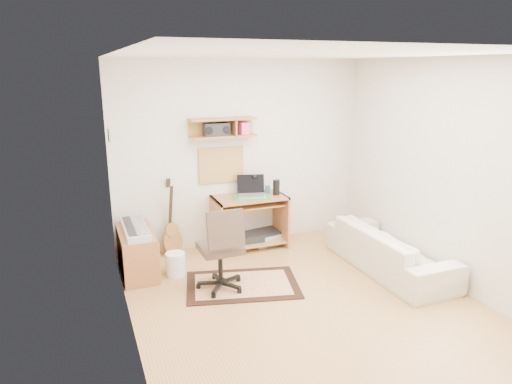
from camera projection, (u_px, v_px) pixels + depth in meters
name	position (u px, v px, depth m)	size (l,w,h in m)	color
floor	(304.00, 303.00, 5.05)	(3.60, 4.00, 0.01)	tan
ceiling	(311.00, 53.00, 4.37)	(3.60, 4.00, 0.01)	white
back_wall	(241.00, 154.00, 6.51)	(3.60, 0.01, 2.60)	beige
left_wall	(125.00, 206.00, 4.07)	(0.01, 4.00, 2.60)	beige
right_wall	(447.00, 173.00, 5.35)	(0.01, 4.00, 2.60)	beige
wall_shelf	(223.00, 128.00, 6.19)	(0.90, 0.25, 0.26)	#A9673B
cork_board	(221.00, 165.00, 6.42)	(0.64, 0.03, 0.49)	tan
wall_photo	(109.00, 136.00, 5.32)	(0.02, 0.20, 0.15)	#4C8CBF
desk	(250.00, 222.00, 6.51)	(1.00, 0.55, 0.75)	#A9673B
laptop	(252.00, 187.00, 6.36)	(0.38, 0.38, 0.29)	silver
speaker	(276.00, 187.00, 6.47)	(0.10, 0.10, 0.21)	black
desk_lamp	(257.00, 183.00, 6.56)	(0.09, 0.09, 0.28)	black
pencil_cup	(268.00, 189.00, 6.60)	(0.07, 0.07, 0.10)	#355DA1
boombox	(216.00, 129.00, 6.15)	(0.33, 0.15, 0.17)	black
rug	(242.00, 285.00, 5.45)	(1.30, 0.87, 0.02)	beige
task_chair	(220.00, 248.00, 5.24)	(0.52, 0.52, 1.01)	#3E3024
cabinet	(137.00, 252.00, 5.71)	(0.40, 0.90, 0.55)	#A9673B
music_keyboard	(135.00, 228.00, 5.63)	(0.27, 0.86, 0.08)	#B2B5BA
guitar	(171.00, 218.00, 6.21)	(0.28, 0.18, 1.06)	#A26E31
waste_basket	(176.00, 264.00, 5.68)	(0.24, 0.24, 0.29)	white
printer	(266.00, 237.00, 6.75)	(0.46, 0.35, 0.17)	#A5A8AA
sofa	(390.00, 243.00, 5.78)	(1.87, 0.55, 0.73)	beige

